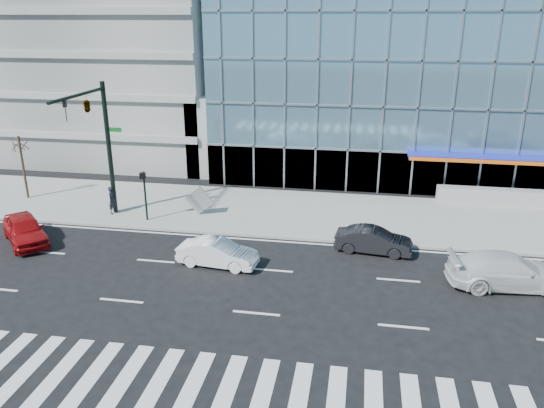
{
  "coord_description": "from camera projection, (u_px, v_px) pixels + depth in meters",
  "views": [
    {
      "loc": [
        3.95,
        -22.89,
        11.78
      ],
      "look_at": [
        -0.55,
        3.0,
        2.35
      ],
      "focal_mm": 35.0,
      "sensor_mm": 36.0,
      "label": 1
    }
  ],
  "objects": [
    {
      "name": "ground",
      "position": [
        273.0,
        270.0,
        25.84
      ],
      "size": [
        160.0,
        160.0,
        0.0
      ],
      "primitive_type": "plane",
      "color": "black",
      "rests_on": "ground"
    },
    {
      "name": "dark_sedan",
      "position": [
        374.0,
        240.0,
        27.62
      ],
      "size": [
        4.11,
        1.81,
        1.31
      ],
      "primitive_type": "imported",
      "rotation": [
        0.0,
        0.0,
        1.46
      ],
      "color": "black",
      "rests_on": "ground"
    },
    {
      "name": "traffic_signal",
      "position": [
        94.0,
        120.0,
        29.76
      ],
      "size": [
        1.14,
        5.74,
        8.0
      ],
      "color": "black",
      "rests_on": "sidewalk"
    },
    {
      "name": "parking_garage",
      "position": [
        110.0,
        34.0,
        49.79
      ],
      "size": [
        24.0,
        24.0,
        20.0
      ],
      "primitive_type": "cube",
      "color": "gray",
      "rests_on": "ground"
    },
    {
      "name": "tilted_panel",
      "position": [
        199.0,
        200.0,
        32.34
      ],
      "size": [
        1.83,
        0.14,
        1.83
      ],
      "primitive_type": "cube",
      "rotation": [
        0.0,
        0.87,
        0.04
      ],
      "color": "gray",
      "rests_on": "sidewalk"
    },
    {
      "name": "ped_signal_post",
      "position": [
        144.0,
        188.0,
        31.07
      ],
      "size": [
        0.3,
        0.33,
        3.0
      ],
      "color": "black",
      "rests_on": "sidewalk"
    },
    {
      "name": "white_suv",
      "position": [
        508.0,
        271.0,
        24.08
      ],
      "size": [
        5.67,
        2.87,
        1.58
      ],
      "primitive_type": "imported",
      "rotation": [
        0.0,
        0.0,
        1.7
      ],
      "color": "silver",
      "rests_on": "ground"
    },
    {
      "name": "white_sedan",
      "position": [
        218.0,
        253.0,
        26.16
      ],
      "size": [
        4.12,
        1.81,
        1.32
      ],
      "primitive_type": "imported",
      "rotation": [
        0.0,
        0.0,
        1.46
      ],
      "color": "white",
      "rests_on": "ground"
    },
    {
      "name": "pedestrian",
      "position": [
        112.0,
        200.0,
        32.56
      ],
      "size": [
        0.48,
        0.67,
        1.71
      ],
      "primitive_type": "imported",
      "rotation": [
        0.0,
        0.0,
        1.45
      ],
      "color": "black",
      "rests_on": "sidewalk"
    },
    {
      "name": "street_tree_near",
      "position": [
        20.0,
        145.0,
        34.42
      ],
      "size": [
        1.1,
        1.1,
        4.23
      ],
      "color": "#332319",
      "rests_on": "sidewalk"
    },
    {
      "name": "sidewalk",
      "position": [
        294.0,
        212.0,
        33.23
      ],
      "size": [
        120.0,
        8.0,
        0.15
      ],
      "primitive_type": "cube",
      "color": "gray",
      "rests_on": "ground"
    },
    {
      "name": "theatre_building",
      "position": [
        486.0,
        67.0,
        45.16
      ],
      "size": [
        42.0,
        26.0,
        15.0
      ],
      "primitive_type": "cube",
      "color": "#70A1BB",
      "rests_on": "ground"
    },
    {
      "name": "red_sedan",
      "position": [
        25.0,
        230.0,
        28.75
      ],
      "size": [
        4.38,
        4.43,
        1.51
      ],
      "primitive_type": "imported",
      "rotation": [
        0.0,
        0.0,
        0.77
      ],
      "color": "#9F0C0E",
      "rests_on": "ground"
    },
    {
      "name": "ramp_block",
      "position": [
        237.0,
        130.0,
        42.48
      ],
      "size": [
        6.0,
        8.0,
        6.0
      ],
      "primitive_type": "cube",
      "color": "gray",
      "rests_on": "ground"
    }
  ]
}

